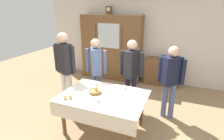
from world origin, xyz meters
TOP-DOWN VIEW (x-y plane):
  - ground_plane at (0.00, 0.00)m, footprint 12.00×12.00m
  - back_wall at (0.00, 2.65)m, footprint 6.40×0.10m
  - dining_table at (0.00, -0.24)m, footprint 1.52×1.09m
  - wall_cabinet at (-0.90, 2.35)m, footprint 1.92×0.46m
  - mantel_clock at (-0.97, 2.35)m, footprint 0.18×0.11m
  - bookshelf_low at (0.73, 2.41)m, footprint 1.03×0.35m
  - book_stack at (0.73, 2.40)m, footprint 0.16×0.21m
  - tea_cup_mid_right at (-0.31, 0.16)m, footprint 0.13×0.13m
  - tea_cup_near_right at (0.26, 0.19)m, footprint 0.13×0.13m
  - tea_cup_far_left at (0.01, -0.45)m, footprint 0.13×0.13m
  - bread_basket at (-0.18, -0.18)m, footprint 0.24×0.24m
  - pastry_plate at (-0.52, -0.56)m, footprint 0.28×0.28m
  - spoon_front_edge at (0.29, -0.03)m, footprint 0.12×0.02m
  - spoon_near_left at (0.33, -0.52)m, footprint 0.12×0.02m
  - person_behind_table_right at (0.24, 0.72)m, footprint 0.52×0.40m
  - person_beside_shelf at (-1.12, 0.23)m, footprint 0.52×0.32m
  - person_by_cabinet at (1.06, 0.71)m, footprint 0.52×0.39m
  - person_near_right_end at (-0.57, 0.64)m, footprint 0.52×0.41m

SIDE VIEW (x-z plane):
  - ground_plane at x=0.00m, z-range 0.00..0.00m
  - bookshelf_low at x=0.73m, z-range 0.00..0.81m
  - dining_table at x=0.00m, z-range 0.27..1.01m
  - spoon_front_edge at x=0.29m, z-range 0.74..0.75m
  - spoon_near_left at x=0.33m, z-range 0.74..0.75m
  - pastry_plate at x=-0.52m, z-range 0.73..0.78m
  - tea_cup_mid_right at x=-0.31m, z-range 0.73..0.80m
  - tea_cup_near_right at x=0.26m, z-range 0.73..0.80m
  - tea_cup_far_left at x=0.01m, z-range 0.73..0.80m
  - bread_basket at x=-0.18m, z-range 0.69..0.85m
  - book_stack at x=0.73m, z-range 0.81..0.90m
  - person_by_cabinet at x=1.06m, z-range 0.16..1.70m
  - person_near_right_end at x=-0.57m, z-range 0.17..1.76m
  - person_behind_table_right at x=0.24m, z-range 0.17..1.77m
  - wall_cabinet at x=-0.90m, z-range 0.00..2.02m
  - person_beside_shelf at x=-1.12m, z-range 0.20..1.95m
  - back_wall at x=0.00m, z-range 0.00..2.70m
  - mantel_clock at x=-0.97m, z-range 2.02..2.26m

